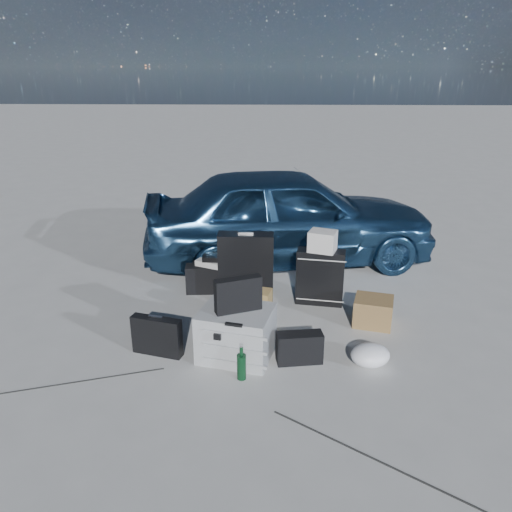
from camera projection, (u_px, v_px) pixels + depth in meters
The scene contains 16 objects.
ground at pixel (246, 355), 4.26m from camera, with size 60.00×60.00×0.00m, color #ADACA8.
car at pixel (289, 215), 6.12m from camera, with size 1.41×3.51×1.20m, color #2D5986.
pelican_case at pixel (236, 333), 4.19m from camera, with size 0.59×0.48×0.43m, color #AAAEAF.
laptop_bag at pixel (238, 295), 4.06m from camera, with size 0.39×0.10×0.29m, color black.
briefcase at pixel (157, 336), 4.23m from camera, with size 0.44×0.10×0.34m, color black.
suitcase_left at pixel (246, 268), 5.15m from camera, with size 0.56×0.20×0.73m, color black.
suitcase_right at pixel (320, 277), 5.11m from camera, with size 0.48×0.17×0.58m, color black.
white_carton at pixel (323, 241), 4.96m from camera, with size 0.26×0.21×0.21m, color beige.
duffel_bag at pixel (215, 277), 5.46m from camera, with size 0.61×0.26×0.31m, color black.
flat_box_white at pixel (215, 262), 5.38m from camera, with size 0.35×0.27×0.06m, color beige.
flat_box_black at pixel (215, 257), 5.34m from camera, with size 0.26×0.18×0.06m, color black.
kraft_bag at pixel (255, 309), 4.63m from camera, with size 0.30×0.18×0.40m, color #9C8244.
cardboard_box at pixel (373, 311), 4.74m from camera, with size 0.35×0.31×0.26m, color olive.
plastic_bag at pixel (370, 355), 4.10m from camera, with size 0.33×0.28×0.18m, color white.
messenger_bag at pixel (300, 348), 4.12m from camera, with size 0.38×0.14×0.26m, color black.
green_bottle at pixel (241, 363), 3.89m from camera, with size 0.07×0.07×0.29m, color black.
Camera 1 is at (0.22, -3.68, 2.31)m, focal length 35.00 mm.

